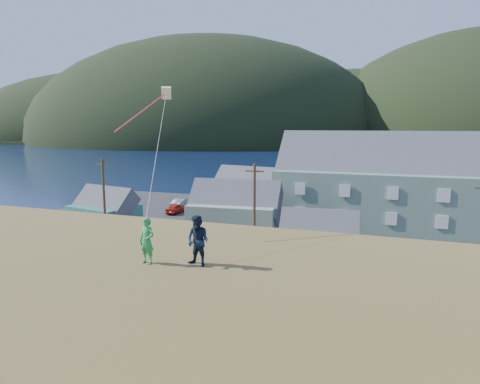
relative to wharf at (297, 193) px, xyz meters
name	(u,v)px	position (x,y,z in m)	size (l,w,h in m)	color
ground	(267,276)	(6.00, -40.00, -0.45)	(900.00, 900.00, 0.00)	#0A1638
grass_strip	(260,284)	(6.00, -42.00, -0.40)	(110.00, 8.00, 0.10)	#4C3D19
waterfront_lot	(307,228)	(6.00, -23.00, -0.39)	(72.00, 36.00, 0.12)	#28282B
wharf	(297,193)	(0.00, 0.00, 0.00)	(26.00, 14.00, 0.90)	gray
far_shore	(380,139)	(6.00, 290.00, 0.55)	(900.00, 320.00, 2.00)	black
far_hills	(434,141)	(41.59, 239.38, 1.55)	(760.00, 265.00, 143.00)	black
lodge	(448,185)	(21.31, -18.51, 4.83)	(39.30, 11.39, 13.78)	slate
shed_teal	(104,210)	(-16.49, -30.97, 1.82)	(8.64, 6.81, 6.05)	#327568
shed_palegreen_near	(235,210)	(-1.18, -28.05, 2.31)	(10.58, 7.21, 7.33)	slate
shed_white	(319,237)	(9.20, -34.46, 1.70)	(7.36, 5.21, 5.54)	beige
shed_palegreen_far	(252,191)	(-3.30, -15.33, 2.47)	(12.42, 8.58, 7.65)	gray
utility_poles	(257,217)	(4.60, -38.50, 4.00)	(32.28, 0.24, 8.92)	#47331E
parked_cars	(253,210)	(-2.25, -18.18, 0.40)	(25.73, 10.84, 1.57)	#38518E
kite_flyer_green	(147,241)	(6.93, -59.25, 7.58)	(0.60, 0.39, 1.65)	green
kite_flyer_navy	(198,241)	(8.73, -58.85, 7.64)	(0.87, 0.68, 1.78)	#121E33
kite_rig	(162,97)	(4.70, -53.94, 12.95)	(1.72, 3.09, 7.64)	#F8F2BD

